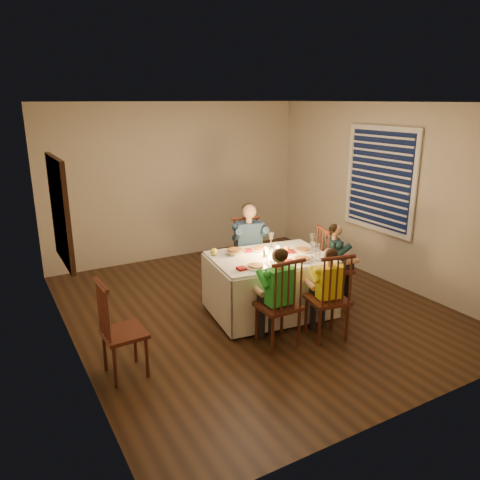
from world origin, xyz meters
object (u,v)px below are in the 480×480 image
dining_table (270,273)px  chair_near_right (325,336)px  adult (249,290)px  chair_adult (249,290)px  child_yellow (325,336)px  child_green (277,343)px  child_teal (332,300)px  chair_near_left (277,343)px  chair_end (332,300)px  serving_bowl (235,252)px  chair_extra (127,373)px

dining_table → chair_near_right: (0.22, -0.85, -0.54)m
dining_table → adult: 0.96m
chair_adult → child_yellow: child_yellow is taller
child_green → adult: bearing=-109.0°
chair_adult → child_teal: bearing=-33.3°
chair_adult → child_green: 1.58m
chair_near_left → child_yellow: 0.60m
chair_end → chair_adult: bearing=55.1°
chair_adult → chair_near_right: (0.07, -1.62, 0.00)m
chair_end → child_green: child_green is taller
chair_adult → adult: (0.00, 0.00, 0.00)m
chair_near_left → adult: 1.58m
child_green → serving_bowl: size_ratio=4.82×
chair_extra → adult: adult is taller
chair_near_left → dining_table: bearing=-116.7°
dining_table → adult: dining_table is taller
chair_adult → chair_near_right: size_ratio=1.00×
dining_table → child_yellow: 1.03m
child_teal → serving_bowl: 1.57m
chair_adult → dining_table: bearing=-86.5°
dining_table → child_green: (-0.36, -0.72, -0.54)m
chair_adult → chair_near_left: bearing=-94.3°
chair_end → chair_extra: chair_end is taller
chair_extra → child_green: bearing=-100.8°
chair_adult → child_teal: 1.19m
chair_extra → serving_bowl: serving_bowl is taller
chair_adult → chair_near_left: same height
dining_table → chair_extra: size_ratio=1.56×
chair_end → child_teal: 0.00m
dining_table → chair_end: size_ratio=1.52×
child_yellow → child_teal: size_ratio=1.00×
child_yellow → child_green: bearing=-1.7°
child_green → dining_table: bearing=-116.7°
child_yellow → dining_table: bearing=-64.2°
adult → serving_bowl: serving_bowl is taller
adult → child_yellow: adult is taller
chair_near_right → chair_extra: 2.26m
child_yellow → adult: bearing=-76.5°
child_teal → chair_adult: bearing=55.1°
chair_extra → child_yellow: (2.23, -0.38, 0.00)m
chair_end → child_green: 1.44m
chair_near_left → child_yellow: child_yellow is taller
chair_end → chair_extra: 2.97m
chair_near_right → serving_bowl: 1.50m
serving_bowl → child_yellow: bearing=-63.2°
adult → serving_bowl: (-0.50, -0.49, 0.79)m
chair_adult → chair_near_right: bearing=-72.8°
chair_extra → child_teal: bearing=-85.3°
adult → child_yellow: size_ratio=1.17×
child_yellow → serving_bowl: size_ratio=4.59×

